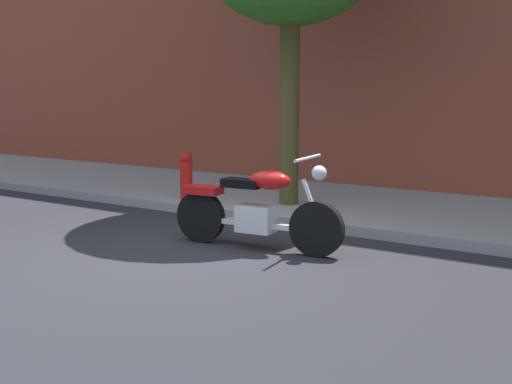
{
  "coord_description": "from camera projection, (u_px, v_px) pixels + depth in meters",
  "views": [
    {
      "loc": [
        4.47,
        -5.54,
        1.87
      ],
      "look_at": [
        0.6,
        0.54,
        0.68
      ],
      "focal_mm": 43.76,
      "sensor_mm": 36.0,
      "label": 1
    }
  ],
  "objects": [
    {
      "name": "fire_hydrant",
      "position": [
        186.0,
        179.0,
        9.96
      ],
      "size": [
        0.2,
        0.2,
        0.91
      ],
      "color": "red",
      "rests_on": "ground"
    },
    {
      "name": "ground_plane",
      "position": [
        188.0,
        252.0,
        7.28
      ],
      "size": [
        60.0,
        60.0,
        0.0
      ],
      "primitive_type": "plane",
      "color": "#28282D"
    },
    {
      "name": "motorcycle",
      "position": [
        256.0,
        210.0,
        7.34
      ],
      "size": [
        2.18,
        0.7,
        1.14
      ],
      "color": "black",
      "rests_on": "ground"
    },
    {
      "name": "sidewalk",
      "position": [
        319.0,
        202.0,
        10.06
      ],
      "size": [
        25.8,
        3.25,
        0.14
      ],
      "primitive_type": "cube",
      "color": "#959595",
      "rests_on": "ground"
    }
  ]
}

